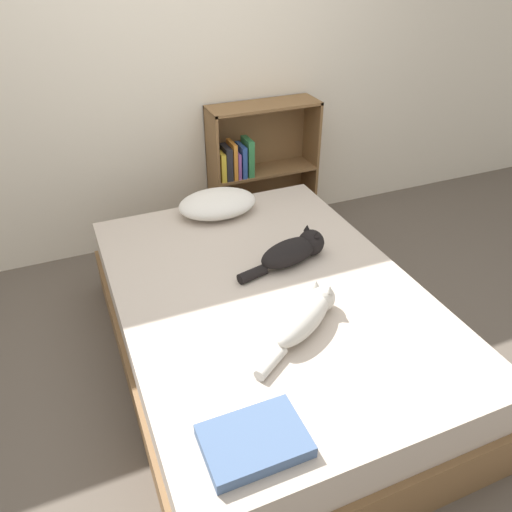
# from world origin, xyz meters

# --- Properties ---
(ground_plane) EXTENTS (8.00, 8.00, 0.00)m
(ground_plane) POSITION_xyz_m (0.00, 0.00, 0.00)
(ground_plane) COLOR brown
(wall_back) EXTENTS (8.00, 0.06, 2.50)m
(wall_back) POSITION_xyz_m (0.00, 1.51, 1.25)
(wall_back) COLOR silver
(wall_back) RESTS_ON ground_plane
(bed) EXTENTS (1.47, 2.07, 0.49)m
(bed) POSITION_xyz_m (0.00, 0.00, 0.24)
(bed) COLOR brown
(bed) RESTS_ON ground_plane
(pillow) EXTENTS (0.48, 0.35, 0.14)m
(pillow) POSITION_xyz_m (0.03, 0.83, 0.56)
(pillow) COLOR white
(pillow) RESTS_ON bed
(cat_light) EXTENTS (0.52, 0.39, 0.15)m
(cat_light) POSITION_xyz_m (0.04, -0.32, 0.55)
(cat_light) COLOR beige
(cat_light) RESTS_ON bed
(cat_dark) EXTENTS (0.53, 0.23, 0.16)m
(cat_dark) POSITION_xyz_m (0.23, 0.17, 0.56)
(cat_dark) COLOR black
(cat_dark) RESTS_ON bed
(bookshelf) EXTENTS (0.79, 0.26, 0.97)m
(bookshelf) POSITION_xyz_m (0.52, 1.38, 0.51)
(bookshelf) COLOR brown
(bookshelf) RESTS_ON ground_plane
(blanket_fold) EXTENTS (0.36, 0.25, 0.05)m
(blanket_fold) POSITION_xyz_m (-0.40, -0.79, 0.52)
(blanket_fold) COLOR #4C668E
(blanket_fold) RESTS_ON bed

